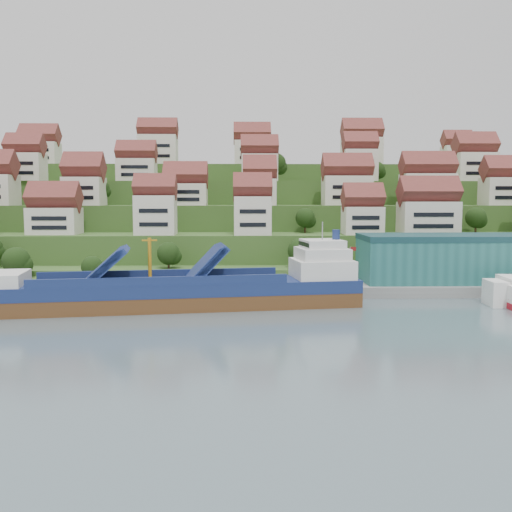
{
  "coord_description": "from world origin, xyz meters",
  "views": [
    {
      "loc": [
        -3.58,
        -103.23,
        19.76
      ],
      "look_at": [
        -0.8,
        14.0,
        8.0
      ],
      "focal_mm": 40.0,
      "sensor_mm": 36.0,
      "label": 1
    }
  ],
  "objects": [
    {
      "name": "ground",
      "position": [
        0.0,
        0.0,
        0.0
      ],
      "size": [
        300.0,
        300.0,
        0.0
      ],
      "primitive_type": "plane",
      "color": "slate",
      "rests_on": "ground"
    },
    {
      "name": "quay",
      "position": [
        20.0,
        15.0,
        1.1
      ],
      "size": [
        180.0,
        14.0,
        2.2
      ],
      "primitive_type": "cube",
      "color": "gray",
      "rests_on": "ground"
    },
    {
      "name": "hillside",
      "position": [
        0.0,
        103.55,
        10.66
      ],
      "size": [
        260.0,
        128.0,
        31.0
      ],
      "color": "#2D4C1E",
      "rests_on": "ground"
    },
    {
      "name": "hillside_village",
      "position": [
        2.15,
        60.15,
        24.3
      ],
      "size": [
        156.9,
        62.88,
        29.67
      ],
      "color": "silver",
      "rests_on": "ground"
    },
    {
      "name": "hillside_trees",
      "position": [
        -16.49,
        42.33,
        15.55
      ],
      "size": [
        135.28,
        62.14,
        30.9
      ],
      "color": "#1E3812",
      "rests_on": "ground"
    },
    {
      "name": "warehouse",
      "position": [
        52.0,
        17.0,
        7.2
      ],
      "size": [
        60.0,
        15.0,
        10.0
      ],
      "primitive_type": "cube",
      "color": "#276C69",
      "rests_on": "quay"
    },
    {
      "name": "flagpole",
      "position": [
        18.11,
        10.0,
        6.88
      ],
      "size": [
        1.28,
        0.16,
        8.0
      ],
      "color": "gray",
      "rests_on": "quay"
    },
    {
      "name": "cargo_ship",
      "position": [
        -14.76,
        -0.69,
        2.98
      ],
      "size": [
        70.01,
        20.55,
        15.23
      ],
      "rotation": [
        0.0,
        0.0,
        0.14
      ],
      "color": "brown",
      "rests_on": "ground"
    }
  ]
}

